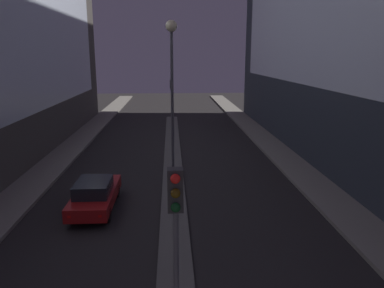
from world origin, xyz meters
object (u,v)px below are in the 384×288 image
traffic_light_near (176,227)px  traffic_light_mid (172,93)px  street_lamp (172,64)px  car_left_lane (95,194)px

traffic_light_near → traffic_light_mid: same height
street_lamp → car_left_lane: (-3.61, -4.28, -5.73)m
street_lamp → car_left_lane: street_lamp is taller
traffic_light_near → traffic_light_mid: (0.00, 27.87, 0.00)m
traffic_light_mid → street_lamp: street_lamp is taller
traffic_light_mid → street_lamp: size_ratio=0.54×
traffic_light_mid → street_lamp: 14.59m
traffic_light_near → car_left_lane: 10.35m
street_lamp → car_left_lane: bearing=-130.1°
car_left_lane → street_lamp: bearing=49.9°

